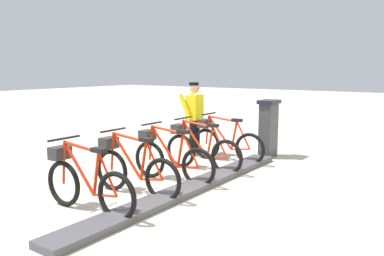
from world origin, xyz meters
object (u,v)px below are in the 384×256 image
payment_kiosk (268,128)px  bike_docked_1 (200,149)px  bike_docked_3 (132,168)px  bike_docked_4 (85,182)px  worker_near_rack (194,116)px  bike_docked_0 (224,142)px  bike_docked_2 (170,158)px

payment_kiosk → bike_docked_1: bearing=73.2°
bike_docked_3 → bike_docked_4: 0.94m
bike_docked_3 → worker_near_rack: 3.14m
payment_kiosk → bike_docked_4: bearing=83.1°
bike_docked_0 → bike_docked_1: bearing=90.0°
bike_docked_2 → worker_near_rack: (0.89, -2.04, 0.48)m
bike_docked_2 → bike_docked_0: bearing=-90.0°
bike_docked_3 → bike_docked_4: bearing=90.0°
payment_kiosk → bike_docked_4: size_ratio=0.74×
payment_kiosk → bike_docked_3: payment_kiosk is taller
payment_kiosk → bike_docked_3: 3.82m
bike_docked_1 → payment_kiosk: bearing=-106.8°
bike_docked_0 → bike_docked_3: size_ratio=1.00×
bike_docked_3 → worker_near_rack: (0.89, -2.98, 0.48)m
bike_docked_0 → worker_near_rack: (0.89, -0.16, 0.48)m
bike_docked_1 → bike_docked_2: same height
payment_kiosk → bike_docked_2: size_ratio=0.74×
bike_docked_0 → worker_near_rack: 1.02m
bike_docked_4 → bike_docked_3: bearing=-90.0°
payment_kiosk → bike_docked_3: size_ratio=0.74×
payment_kiosk → bike_docked_1: payment_kiosk is taller
bike_docked_1 → worker_near_rack: bearing=-51.0°
bike_docked_4 → worker_near_rack: worker_near_rack is taller
bike_docked_2 → bike_docked_4: bearing=90.0°
bike_docked_3 → bike_docked_4: (0.00, 0.94, 0.00)m
bike_docked_0 → bike_docked_4: size_ratio=1.00×
bike_docked_0 → payment_kiosk: bearing=-121.0°
payment_kiosk → worker_near_rack: (1.46, 0.79, 0.24)m
bike_docked_2 → worker_near_rack: worker_near_rack is taller
bike_docked_1 → bike_docked_2: bearing=90.0°
worker_near_rack → bike_docked_2: bearing=113.6°
bike_docked_3 → bike_docked_2: bearing=-90.0°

